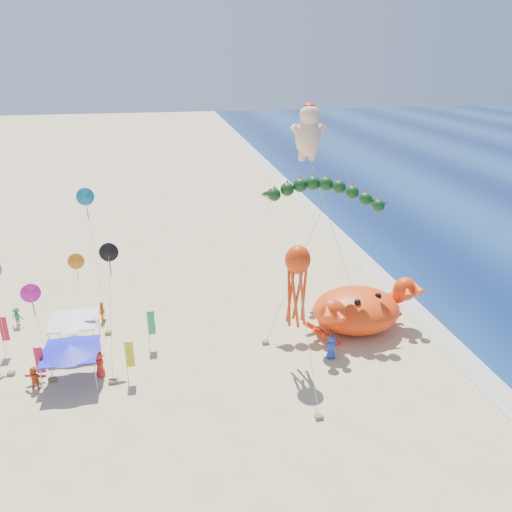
# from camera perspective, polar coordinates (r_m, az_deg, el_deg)

# --- Properties ---
(ground) EXTENTS (320.00, 320.00, 0.00)m
(ground) POSITION_cam_1_polar(r_m,az_deg,el_deg) (38.25, 3.57, -9.96)
(ground) COLOR #D1B784
(ground) RESTS_ON ground
(foam_strip) EXTENTS (320.00, 320.00, 0.00)m
(foam_strip) POSITION_cam_1_polar(r_m,az_deg,el_deg) (42.55, 19.57, -7.75)
(foam_strip) COLOR silver
(foam_strip) RESTS_ON ground
(crab_inflatable) EXTENTS (9.29, 7.65, 4.07)m
(crab_inflatable) POSITION_cam_1_polar(r_m,az_deg,el_deg) (39.93, 11.48, -5.94)
(crab_inflatable) COLOR #FF3D0D
(crab_inflatable) RESTS_ON ground
(dragon_kite) EXTENTS (10.01, 5.52, 11.37)m
(dragon_kite) POSITION_cam_1_polar(r_m,az_deg,el_deg) (38.10, 7.73, 6.77)
(dragon_kite) COLOR #0D3312
(dragon_kite) RESTS_ON ground
(cherub_kite) EXTENTS (4.81, 5.96, 16.45)m
(cherub_kite) POSITION_cam_1_polar(r_m,az_deg,el_deg) (44.25, 6.03, 14.05)
(cherub_kite) COLOR #F8C797
(cherub_kite) RESTS_ON ground
(octopus_kite) EXTENTS (1.70, 6.98, 8.84)m
(octopus_kite) POSITION_cam_1_polar(r_m,az_deg,el_deg) (33.11, 4.72, -2.72)
(octopus_kite) COLOR red
(octopus_kite) RESTS_ON ground
(canopy_blue) EXTENTS (3.83, 3.83, 2.71)m
(canopy_blue) POSITION_cam_1_polar(r_m,az_deg,el_deg) (35.27, -20.48, -9.87)
(canopy_blue) COLOR gray
(canopy_blue) RESTS_ON ground
(canopy_white) EXTENTS (3.59, 3.59, 2.71)m
(canopy_white) POSITION_cam_1_polar(r_m,az_deg,el_deg) (38.92, -20.20, -6.66)
(canopy_white) COLOR gray
(canopy_white) RESTS_ON ground
(feather_flags) EXTENTS (10.87, 5.06, 3.20)m
(feather_flags) POSITION_cam_1_polar(r_m,az_deg,el_deg) (36.60, -19.34, -9.24)
(feather_flags) COLOR gray
(feather_flags) RESTS_ON ground
(beachgoers) EXTENTS (24.17, 9.97, 1.88)m
(beachgoers) POSITION_cam_1_polar(r_m,az_deg,el_deg) (37.85, -16.18, -9.75)
(beachgoers) COLOR #1F1FB6
(beachgoers) RESTS_ON ground
(small_kites) EXTENTS (9.30, 10.19, 11.20)m
(small_kites) POSITION_cam_1_polar(r_m,az_deg,el_deg) (38.08, -21.37, -0.97)
(small_kites) COLOR #C36C15
(small_kites) RESTS_ON ground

